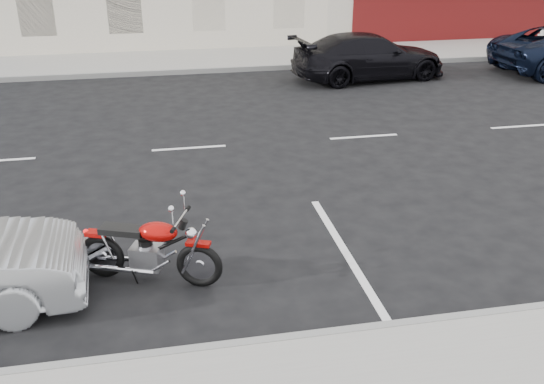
{
  "coord_description": "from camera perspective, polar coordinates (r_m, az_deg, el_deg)",
  "views": [
    {
      "loc": [
        -2.59,
        -12.56,
        4.56
      ],
      "look_at": [
        -1.0,
        -4.37,
        0.8
      ],
      "focal_mm": 40.0,
      "sensor_mm": 36.0,
      "label": 1
    }
  ],
  "objects": [
    {
      "name": "curb_far",
      "position": [
        20.21,
        -17.86,
        10.32
      ],
      "size": [
        80.0,
        0.12,
        0.16
      ],
      "primitive_type": "cube",
      "color": "gray",
      "rests_on": "ground"
    },
    {
      "name": "ground",
      "position": [
        13.61,
        0.62,
        4.7
      ],
      "size": [
        120.0,
        120.0,
        0.0
      ],
      "primitive_type": "plane",
      "color": "black",
      "rests_on": "ground"
    },
    {
      "name": "sidewalk_far",
      "position": [
        21.86,
        -17.43,
        11.35
      ],
      "size": [
        80.0,
        3.4,
        0.15
      ],
      "primitive_type": "cube",
      "color": "gray",
      "rests_on": "ground"
    },
    {
      "name": "car_far",
      "position": [
        19.41,
        9.11,
        12.5
      ],
      "size": [
        5.03,
        2.57,
        1.4
      ],
      "primitive_type": "imported",
      "rotation": [
        0.0,
        0.0,
        1.7
      ],
      "color": "black",
      "rests_on": "ground"
    },
    {
      "name": "motorcycle",
      "position": [
        8.17,
        -6.72,
        -6.03
      ],
      "size": [
        1.93,
        0.94,
        1.02
      ],
      "rotation": [
        0.0,
        0.0,
        -0.37
      ],
      "color": "black",
      "rests_on": "ground"
    },
    {
      "name": "fire_hydrant",
      "position": [
        25.94,
        24.09,
        13.31
      ],
      "size": [
        0.2,
        0.2,
        0.72
      ],
      "color": "beige",
      "rests_on": "sidewalk_far"
    }
  ]
}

